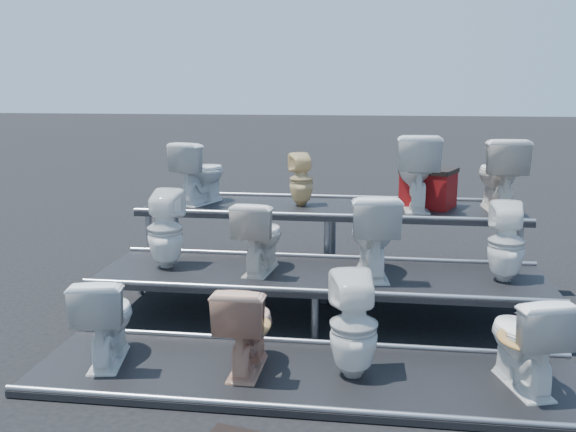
# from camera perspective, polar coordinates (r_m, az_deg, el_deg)

# --- Properties ---
(ground) EXTENTS (80.00, 80.00, 0.00)m
(ground) POSITION_cam_1_polar(r_m,az_deg,el_deg) (6.26, 2.82, -9.14)
(ground) COLOR black
(ground) RESTS_ON ground
(tier_front) EXTENTS (4.20, 1.20, 0.06)m
(tier_front) POSITION_cam_1_polar(r_m,az_deg,el_deg) (5.06, 1.46, -14.04)
(tier_front) COLOR black
(tier_front) RESTS_ON ground
(tier_mid) EXTENTS (4.20, 1.20, 0.46)m
(tier_mid) POSITION_cam_1_polar(r_m,az_deg,el_deg) (6.18, 2.84, -7.15)
(tier_mid) COLOR black
(tier_mid) RESTS_ON ground
(tier_back) EXTENTS (4.20, 1.20, 0.86)m
(tier_back) POSITION_cam_1_polar(r_m,az_deg,el_deg) (7.37, 3.77, -2.43)
(tier_back) COLOR black
(tier_back) RESTS_ON ground
(toilet_0) EXTENTS (0.53, 0.77, 0.72)m
(toilet_0) POSITION_cam_1_polar(r_m,az_deg,el_deg) (5.30, -15.89, -8.69)
(toilet_0) COLOR white
(toilet_0) RESTS_ON tier_front
(toilet_1) EXTENTS (0.41, 0.70, 0.71)m
(toilet_1) POSITION_cam_1_polar(r_m,az_deg,el_deg) (4.97, -3.74, -9.72)
(toilet_1) COLOR tan
(toilet_1) RESTS_ON tier_front
(toilet_2) EXTENTS (0.43, 0.44, 0.80)m
(toilet_2) POSITION_cam_1_polar(r_m,az_deg,el_deg) (4.86, 5.86, -9.65)
(toilet_2) COLOR white
(toilet_2) RESTS_ON tier_front
(toilet_3) EXTENTS (0.59, 0.80, 0.73)m
(toilet_3) POSITION_cam_1_polar(r_m,az_deg,el_deg) (5.00, 20.31, -10.23)
(toilet_3) COLOR white
(toilet_3) RESTS_ON tier_front
(toilet_4) EXTENTS (0.35, 0.36, 0.76)m
(toilet_4) POSITION_cam_1_polar(r_m,az_deg,el_deg) (6.32, -10.86, -1.16)
(toilet_4) COLOR white
(toilet_4) RESTS_ON tier_mid
(toilet_5) EXTENTS (0.46, 0.72, 0.69)m
(toilet_5) POSITION_cam_1_polar(r_m,az_deg,el_deg) (6.10, -2.52, -1.78)
(toilet_5) COLOR silver
(toilet_5) RESTS_ON tier_mid
(toilet_6) EXTENTS (0.53, 0.82, 0.79)m
(toilet_6) POSITION_cam_1_polar(r_m,az_deg,el_deg) (5.99, 7.53, -1.64)
(toilet_6) COLOR white
(toilet_6) RESTS_ON tier_mid
(toilet_7) EXTENTS (0.34, 0.35, 0.73)m
(toilet_7) POSITION_cam_1_polar(r_m,az_deg,el_deg) (6.11, 18.84, -2.21)
(toilet_7) COLOR white
(toilet_7) RESTS_ON tier_mid
(toilet_8) EXTENTS (0.62, 0.80, 0.72)m
(toilet_8) POSITION_cam_1_polar(r_m,az_deg,el_deg) (7.48, -7.80, 3.86)
(toilet_8) COLOR white
(toilet_8) RESTS_ON tier_back
(toilet_9) EXTENTS (0.35, 0.35, 0.60)m
(toilet_9) POSITION_cam_1_polar(r_m,az_deg,el_deg) (7.26, 1.19, 3.25)
(toilet_9) COLOR #DABE81
(toilet_9) RESTS_ON tier_back
(toilet_10) EXTENTS (0.49, 0.83, 0.83)m
(toilet_10) POSITION_cam_1_polar(r_m,az_deg,el_deg) (7.20, 11.32, 3.91)
(toilet_10) COLOR white
(toilet_10) RESTS_ON tier_back
(toilet_11) EXTENTS (0.51, 0.82, 0.80)m
(toilet_11) POSITION_cam_1_polar(r_m,az_deg,el_deg) (7.31, 18.27, 3.53)
(toilet_11) COLOR silver
(toilet_11) RESTS_ON tier_back
(red_crate) EXTENTS (0.66, 0.60, 0.39)m
(red_crate) POSITION_cam_1_polar(r_m,az_deg,el_deg) (7.37, 12.36, 2.29)
(red_crate) COLOR maroon
(red_crate) RESTS_ON tier_back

